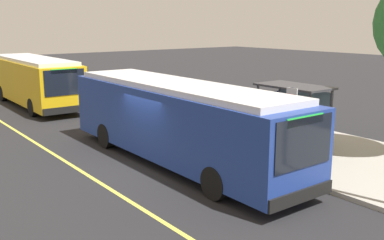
% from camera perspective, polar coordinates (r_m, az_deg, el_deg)
% --- Properties ---
extents(ground_plane, '(120.00, 120.00, 0.00)m').
position_cam_1_polar(ground_plane, '(16.14, -5.38, -5.84)').
color(ground_plane, '#232326').
extents(sidewalk_curb, '(44.00, 6.40, 0.15)m').
position_cam_1_polar(sidewalk_curb, '(19.82, 9.48, -2.30)').
color(sidewalk_curb, '#A8A399').
rests_on(sidewalk_curb, ground_plane).
extents(lane_stripe_center, '(36.00, 0.14, 0.01)m').
position_cam_1_polar(lane_stripe_center, '(15.15, -12.49, -7.29)').
color(lane_stripe_center, '#E0D64C').
rests_on(lane_stripe_center, ground_plane).
extents(transit_bus_main, '(11.46, 2.66, 2.95)m').
position_cam_1_polar(transit_bus_main, '(16.03, -1.90, 0.07)').
color(transit_bus_main, navy).
rests_on(transit_bus_main, ground_plane).
extents(transit_bus_second, '(10.28, 2.74, 2.95)m').
position_cam_1_polar(transit_bus_second, '(29.04, -19.45, 4.86)').
color(transit_bus_second, gold).
rests_on(transit_bus_second, ground_plane).
extents(bus_shelter, '(2.90, 1.60, 2.48)m').
position_cam_1_polar(bus_shelter, '(18.26, 12.65, 2.24)').
color(bus_shelter, '#333338').
rests_on(bus_shelter, sidewalk_curb).
extents(waiting_bench, '(1.60, 0.48, 0.95)m').
position_cam_1_polar(waiting_bench, '(18.52, 12.17, -1.66)').
color(waiting_bench, brown).
rests_on(waiting_bench, sidewalk_curb).
extents(route_sign_post, '(0.44, 0.08, 2.80)m').
position_cam_1_polar(route_sign_post, '(15.13, 12.50, 0.36)').
color(route_sign_post, '#333338').
rests_on(route_sign_post, sidewalk_curb).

